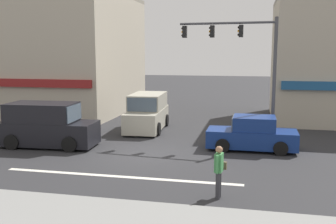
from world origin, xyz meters
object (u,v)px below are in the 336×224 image
(sedan_parked_curbside, at_px, (252,135))
(pedestrian_foreground_with_bag, at_px, (219,169))
(utility_pole_far_right, at_px, (308,54))
(van_approaching_near, at_px, (47,126))
(van_waiting_far, at_px, (147,113))
(traffic_light_mast, at_px, (248,57))
(utility_pole_near_left, at_px, (36,66))

(sedan_parked_curbside, distance_m, pedestrian_foreground_with_bag, 6.61)
(utility_pole_far_right, distance_m, van_approaching_near, 15.81)
(van_waiting_far, bearing_deg, sedan_parked_curbside, -30.94)
(traffic_light_mast, height_order, van_approaching_near, traffic_light_mast)
(traffic_light_mast, relative_size, van_approaching_near, 1.32)
(van_waiting_far, xyz_separation_m, pedestrian_foreground_with_bag, (5.06, -10.15, -0.05))
(traffic_light_mast, bearing_deg, van_approaching_near, -161.56)
(van_waiting_far, relative_size, van_approaching_near, 1.00)
(utility_pole_far_right, relative_size, traffic_light_mast, 1.38)
(utility_pole_far_right, relative_size, van_approaching_near, 1.82)
(van_approaching_near, distance_m, sedan_parked_curbside, 9.80)
(sedan_parked_curbside, relative_size, pedestrian_foreground_with_bag, 2.46)
(pedestrian_foreground_with_bag, bearing_deg, utility_pole_far_right, 73.01)
(utility_pole_near_left, xyz_separation_m, van_waiting_far, (7.44, -0.68, -2.67))
(van_waiting_far, height_order, van_approaching_near, same)
(traffic_light_mast, distance_m, pedestrian_foreground_with_bag, 8.93)
(van_approaching_near, bearing_deg, utility_pole_near_left, 123.61)
(van_waiting_far, bearing_deg, utility_pole_near_left, 174.78)
(traffic_light_mast, distance_m, van_waiting_far, 6.87)
(utility_pole_near_left, bearing_deg, pedestrian_foreground_with_bag, -40.90)
(traffic_light_mast, height_order, sedan_parked_curbside, traffic_light_mast)
(traffic_light_mast, bearing_deg, utility_pole_far_right, 56.88)
(sedan_parked_curbside, height_order, pedestrian_foreground_with_bag, pedestrian_foreground_with_bag)
(utility_pole_near_left, relative_size, traffic_light_mast, 1.14)
(van_waiting_far, bearing_deg, van_approaching_near, -126.07)
(utility_pole_far_right, height_order, van_waiting_far, utility_pole_far_right)
(van_waiting_far, xyz_separation_m, van_approaching_near, (-3.65, -5.02, 0.00))
(traffic_light_mast, xyz_separation_m, sedan_parked_curbside, (0.32, -1.73, -3.59))
(utility_pole_near_left, xyz_separation_m, utility_pole_far_right, (16.67, 2.80, 0.75))
(sedan_parked_curbside, xyz_separation_m, pedestrian_foreground_with_bag, (-0.98, -6.53, 0.24))
(utility_pole_far_right, bearing_deg, pedestrian_foreground_with_bag, -106.99)
(utility_pole_far_right, bearing_deg, van_approaching_near, -146.58)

